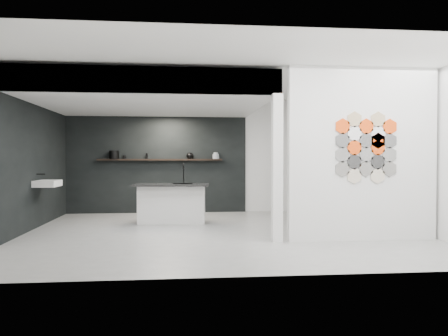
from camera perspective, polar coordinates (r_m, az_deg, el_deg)
floor at (r=7.95m, az=-0.51°, el=-8.40°), size 7.00×6.00×0.01m
partition_panel at (r=7.41m, az=17.63°, el=1.75°), size 2.45×0.15×2.80m
bay_clad_back at (r=10.79m, az=-8.82°, el=0.42°), size 4.40×0.04×2.35m
bay_clad_left at (r=9.23m, az=-23.09°, el=0.20°), size 0.04×4.00×2.35m
bulkhead at (r=8.91m, az=-9.56°, el=9.11°), size 4.40×4.00×0.40m
corner_column at (r=6.98m, az=6.95°, el=-0.01°), size 0.16×0.16×2.35m
fascia_beam at (r=7.02m, az=-10.66°, el=11.26°), size 4.40×0.16×0.40m
wall_basin at (r=8.99m, az=-22.06°, el=-1.89°), size 0.40×0.60×0.12m
display_shelf at (r=10.68m, az=-8.32°, el=1.08°), size 3.00×0.15×0.04m
kitchen_island at (r=9.06m, az=-6.82°, el=-4.54°), size 1.58×0.81×1.23m
stockpot at (r=10.79m, az=-14.18°, el=1.69°), size 0.30×0.30×0.20m
kettle at (r=10.67m, az=-4.47°, el=1.61°), size 0.24×0.24×0.15m
glass_bowl at (r=10.71m, az=-1.08°, el=1.51°), size 0.20×0.20×0.11m
glass_vase at (r=10.71m, az=-1.08°, el=1.62°), size 0.14×0.14×0.16m
bottle_dark at (r=10.70m, az=-10.07°, el=1.55°), size 0.07×0.07×0.14m
utensil_cup at (r=10.76m, az=-12.91°, el=1.40°), size 0.08×0.08×0.09m
hex_tile_cluster at (r=7.34m, az=18.14°, el=2.57°), size 1.04×0.02×1.16m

